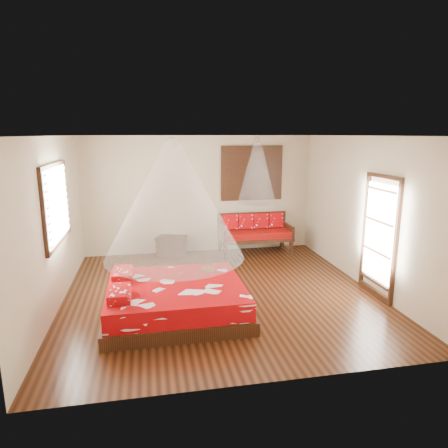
% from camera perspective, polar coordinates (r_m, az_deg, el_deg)
% --- Properties ---
extents(room, '(5.54, 5.54, 2.84)m').
position_cam_1_polar(room, '(6.96, -0.58, 0.89)').
color(room, black).
rests_on(room, ground).
extents(bed, '(2.23, 2.02, 0.65)m').
position_cam_1_polar(bed, '(6.54, -7.04, -10.57)').
color(bed, black).
rests_on(bed, floor).
extents(daybed, '(1.72, 0.77, 0.94)m').
position_cam_1_polar(daybed, '(9.70, 4.38, -1.07)').
color(daybed, black).
rests_on(daybed, floor).
extents(storage_chest, '(0.80, 0.69, 0.46)m').
position_cam_1_polar(storage_chest, '(9.53, -7.49, -3.17)').
color(storage_chest, black).
rests_on(storage_chest, floor).
extents(shutter_panel, '(1.52, 0.06, 1.32)m').
position_cam_1_polar(shutter_panel, '(9.79, 4.00, 7.26)').
color(shutter_panel, black).
rests_on(shutter_panel, wall_back).
extents(window_left, '(0.10, 1.74, 1.34)m').
position_cam_1_polar(window_left, '(7.16, -22.79, 2.66)').
color(window_left, black).
rests_on(window_left, wall_left).
extents(glazed_door, '(0.08, 1.02, 2.16)m').
position_cam_1_polar(glazed_door, '(7.47, 21.27, -1.77)').
color(glazed_door, black).
rests_on(glazed_door, floor).
extents(wine_tray, '(0.23, 0.23, 0.19)m').
position_cam_1_polar(wine_tray, '(7.04, -2.32, -6.17)').
color(wine_tray, brown).
rests_on(wine_tray, bed).
extents(mosquito_net_main, '(2.16, 2.16, 1.80)m').
position_cam_1_polar(mosquito_net_main, '(6.09, -7.24, 3.39)').
color(mosquito_net_main, white).
rests_on(mosquito_net_main, ceiling).
extents(mosquito_net_daybed, '(0.90, 0.90, 1.50)m').
position_cam_1_polar(mosquito_net_daybed, '(9.34, 4.74, 7.59)').
color(mosquito_net_daybed, white).
rests_on(mosquito_net_daybed, ceiling).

